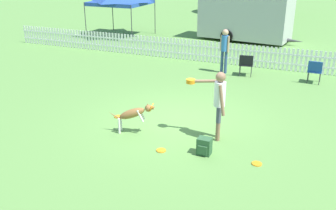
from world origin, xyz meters
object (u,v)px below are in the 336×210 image
object	(u,v)px
equipment_trailer	(245,14)
frisbee_midfield	(257,164)
folding_chair_center	(315,70)
spectator_standing	(225,47)
handler_person	(218,97)
frisbee_near_handler	(161,150)
frisbee_near_dog	(118,117)
folding_chair_blue_left	(246,63)
backpack_on_grass	(204,146)
leaping_dog	(134,113)

from	to	relation	value
equipment_trailer	frisbee_midfield	bearing A→B (deg)	-69.03
folding_chair_center	spectator_standing	bearing A→B (deg)	1.28
handler_person	equipment_trailer	size ratio (longest dim) A/B	0.31
frisbee_near_handler	frisbee_near_dog	size ratio (longest dim) A/B	1.00
folding_chair_blue_left	backpack_on_grass	bearing A→B (deg)	84.99
backpack_on_grass	frisbee_near_dog	bearing A→B (deg)	159.45
frisbee_near_dog	frisbee_near_handler	bearing A→B (deg)	-34.62
frisbee_near_handler	backpack_on_grass	bearing A→B (deg)	14.34
folding_chair_blue_left	folding_chair_center	distance (m)	2.46
leaping_dog	spectator_standing	bearing A→B (deg)	159.88
folding_chair_center	spectator_standing	size ratio (longest dim) A/B	0.50
leaping_dog	folding_chair_center	size ratio (longest dim) A/B	1.42
backpack_on_grass	folding_chair_center	size ratio (longest dim) A/B	0.48
frisbee_near_dog	backpack_on_grass	bearing A→B (deg)	-20.55
leaping_dog	spectator_standing	xyz separation A→B (m)	(0.64, 6.25, 0.50)
handler_person	folding_chair_blue_left	distance (m)	5.67
folding_chair_blue_left	spectator_standing	size ratio (longest dim) A/B	0.49
frisbee_midfield	folding_chair_blue_left	size ratio (longest dim) A/B	0.27
backpack_on_grass	folding_chair_center	bearing A→B (deg)	73.15
folding_chair_center	frisbee_midfield	bearing A→B (deg)	85.23
frisbee_midfield	folding_chair_center	bearing A→B (deg)	83.24
backpack_on_grass	spectator_standing	distance (m)	6.81
leaping_dog	spectator_standing	world-z (taller)	spectator_standing
frisbee_near_handler	folding_chair_center	bearing A→B (deg)	66.50
frisbee_near_handler	backpack_on_grass	size ratio (longest dim) A/B	0.56
frisbee_near_handler	folding_chair_center	world-z (taller)	folding_chair_center
folding_chair_blue_left	handler_person	bearing A→B (deg)	85.76
handler_person	folding_chair_blue_left	xyz separation A→B (m)	(-0.48, 5.62, -0.60)
spectator_standing	folding_chair_center	bearing A→B (deg)	-158.34
leaping_dog	frisbee_near_handler	size ratio (longest dim) A/B	5.35
folding_chair_center	spectator_standing	world-z (taller)	spectator_standing
leaping_dog	folding_chair_center	world-z (taller)	leaping_dog
handler_person	spectator_standing	distance (m)	5.89
frisbee_near_dog	leaping_dog	bearing A→B (deg)	-38.40
leaping_dog	folding_chair_blue_left	bearing A→B (deg)	151.67
frisbee_near_dog	equipment_trailer	size ratio (longest dim) A/B	0.04
handler_person	folding_chair_center	size ratio (longest dim) A/B	2.05
folding_chair_blue_left	equipment_trailer	size ratio (longest dim) A/B	0.15
frisbee_near_handler	frisbee_midfield	world-z (taller)	same
folding_chair_blue_left	spectator_standing	bearing A→B (deg)	-15.90
leaping_dog	frisbee_near_handler	world-z (taller)	leaping_dog
handler_person	leaping_dog	xyz separation A→B (m)	(-2.02, -0.53, -0.55)
frisbee_midfield	equipment_trailer	distance (m)	13.61
frisbee_midfield	backpack_on_grass	bearing A→B (deg)	-178.90
leaping_dog	frisbee_midfield	world-z (taller)	leaping_dog
frisbee_midfield	folding_chair_center	xyz separation A→B (m)	(0.78, 6.55, 0.50)
frisbee_near_handler	frisbee_near_dog	xyz separation A→B (m)	(-1.95, 1.35, 0.00)
frisbee_near_dog	equipment_trailer	distance (m)	12.18
leaping_dog	backpack_on_grass	world-z (taller)	leaping_dog
leaping_dog	folding_chair_blue_left	xyz separation A→B (m)	(1.54, 6.14, -0.04)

